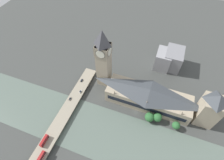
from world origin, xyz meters
TOP-DOWN VIEW (x-y plane):
  - ground_plane at (0.00, 0.00)m, footprint 600.00×600.00m
  - river_water at (-33.27, 0.00)m, footprint 54.54×360.00m
  - parliament_hall at (16.58, -8.00)m, footprint 27.61×91.00m
  - clock_tower at (28.87, 48.44)m, footprint 15.13×15.13m
  - victoria_tower at (16.63, -66.72)m, footprint 18.43×18.43m
  - road_bridge at (-33.27, 70.34)m, footprint 141.08×13.95m
  - double_decker_bus_lead at (-62.51, 72.83)m, footprint 11.59×2.58m
  - double_decker_bus_rear at (-75.58, 67.13)m, footprint 10.29×2.63m
  - car_northbound_lead at (0.91, 67.21)m, footprint 4.54×1.78m
  - car_northbound_mid at (16.31, 73.31)m, footprint 4.32×1.81m
  - car_southbound_lead at (-11.88, 73.70)m, footprint 4.73×1.81m
  - city_block_west at (79.55, -12.80)m, footprint 24.51×18.89m
  - city_block_center at (84.17, -24.56)m, footprint 29.55×21.32m
  - tree_embankment_near at (-2.93, -41.81)m, footprint 7.90×7.90m
  - tree_embankment_mid at (-3.55, -14.85)m, footprint 9.79×9.79m
  - tree_embankment_far at (-1.27, -22.52)m, footprint 9.29×9.29m

SIDE VIEW (x-z plane):
  - ground_plane at x=0.00m, z-range 0.00..0.00m
  - river_water at x=-33.27m, z-range 0.00..0.30m
  - road_bridge at x=-33.27m, z-range 1.41..6.04m
  - car_southbound_lead at x=-11.88m, z-range 4.63..5.97m
  - car_northbound_lead at x=0.91m, z-range 4.63..6.06m
  - car_northbound_mid at x=16.31m, z-range 4.63..6.07m
  - tree_embankment_near at x=-2.93m, z-range 1.05..11.07m
  - tree_embankment_mid at x=-3.55m, z-range 0.86..12.37m
  - double_decker_bus_rear at x=-75.58m, z-range 4.87..9.50m
  - tree_embankment_far at x=-1.27m, z-range 1.32..13.27m
  - double_decker_bus_lead at x=-62.51m, z-range 4.90..9.89m
  - city_block_west at x=79.55m, z-range 0.00..24.36m
  - parliament_hall at x=16.58m, z-range -0.11..25.75m
  - city_block_center at x=84.17m, z-range 0.00..25.67m
  - victoria_tower at x=16.63m, z-range -2.00..46.93m
  - clock_tower at x=28.87m, z-range 2.70..77.91m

